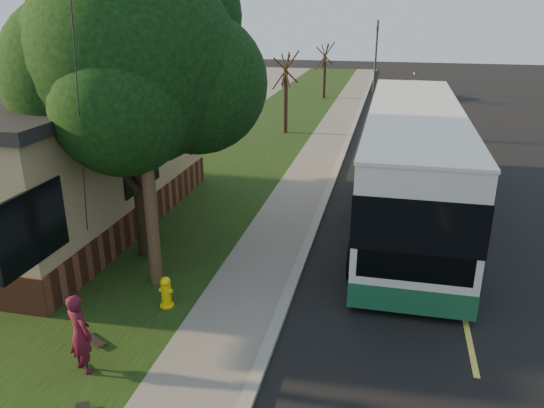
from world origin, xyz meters
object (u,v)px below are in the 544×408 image
Objects in this scene: skateboarder at (80,333)px; skateboard_spare at (92,339)px; bare_tree_far at (324,71)px; transit_bus at (411,159)px; bare_tree_near at (285,94)px; utility_pole at (141,97)px; fire_hydrant at (166,292)px; traffic_signal at (376,52)px; dumpster at (98,164)px; distant_car at (415,89)px; leafy_tree at (137,64)px.

skateboarder is 1.18m from skateboard_spare.
transit_bus is (5.79, -22.78, -0.11)m from bare_tree_far.
skateboarder is at bearing -89.17° from bare_tree_near.
utility_pole is at bearing -90.60° from bare_tree_far.
traffic_signal is (3.10, 34.00, 2.73)m from fire_hydrant.
fire_hydrant is at bearing -54.62° from utility_pole.
traffic_signal is 27.55m from dumpster.
skateboarder reaches higher than dumpster.
skateboarder is at bearing -95.80° from traffic_signal.
bare_tree_near reaches higher than fire_hydrant.
skateboard_spare is at bearing -120.68° from fire_hydrant.
bare_tree_far reaches higher than skateboarder.
dumpster is at bearing 118.96° from skateboard_spare.
dumpster reaches higher than skateboard_spare.
dumpster is at bearing 127.83° from fire_hydrant.
traffic_signal is 1.31× the size of distant_car.
bare_tree_near is at bearing 60.50° from dumpster.
dumpster reaches higher than fire_hydrant.
leafy_tree reaches higher than skateboard_spare.
skateboard_spare is at bearing -125.71° from transit_bus.
leafy_tree reaches higher than dumpster.
utility_pole is at bearing -99.57° from distant_car.
traffic_signal reaches higher than skateboard_spare.
dumpster is (-5.81, 10.71, -0.17)m from skateboarder.
transit_bus reaches higher than fire_hydrant.
utility_pole is 6.04× the size of dumpster.
utility_pole is 2.16× the size of distant_car.
leafy_tree reaches higher than traffic_signal.
utility_pole is at bearing -63.17° from skateboarder.
dumpster is (-5.71, 7.26, -3.93)m from utility_pole.
utility_pole is 1.16× the size of leafy_tree.
utility_pole is 2.11× the size of bare_tree_near.
traffic_signal is at bearing 81.53° from leafy_tree.
fire_hydrant is 0.08× the size of utility_pole.
traffic_signal is at bearing 69.72° from dumpster.
utility_pole reaches higher than fire_hydrant.
skateboarder is (-0.20, -32.45, -1.14)m from bare_tree_far.
traffic_signal is at bearing 83.51° from skateboard_spare.
transit_bus is at bearing -85.11° from traffic_signal.
dumpster is at bearing -105.46° from bare_tree_far.
leafy_tree is at bearing -49.20° from dumpster.
fire_hydrant is 4.37m from utility_pole.
bare_tree_near is at bearing -114.53° from distant_car.
utility_pole is 31.59m from distant_car.
fire_hydrant is 2.56m from skateboarder.
skateboarder is at bearing -88.32° from utility_pole.
leafy_tree is 8.65m from dumpster.
bare_tree_near is (0.67, 15.35, -3.02)m from leafy_tree.
distant_car is at bearing 74.89° from leafy_tree.
dumpster is (-5.46, 9.86, 0.57)m from skateboard_spare.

